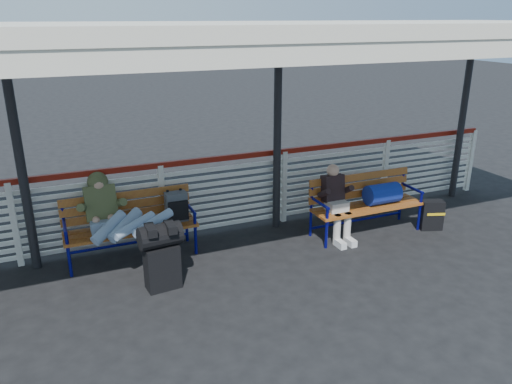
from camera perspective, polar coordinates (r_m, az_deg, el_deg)
name	(u,v)px	position (r m, az deg, el deg)	size (l,w,h in m)	color
ground	(202,303)	(6.13, -6.17, -12.50)	(60.00, 60.00, 0.00)	black
fence	(162,200)	(7.50, -10.66, -0.92)	(12.08, 0.08, 1.24)	silver
canopy	(170,34)	(6.04, -9.81, 17.39)	(12.60, 3.60, 3.16)	silver
luggage_stack	(161,254)	(6.29, -10.76, -6.96)	(0.54, 0.34, 0.86)	black
bench_left	(142,216)	(7.17, -12.91, -2.73)	(1.80, 0.56, 0.92)	#AB6E21
bench_right	(372,196)	(7.96, 13.17, -0.49)	(1.80, 0.56, 0.92)	#AB6E21
traveler_man	(122,220)	(6.76, -15.04, -3.07)	(0.94, 1.64, 0.77)	#91A8C3
companion_person	(336,202)	(7.59, 9.17, -1.12)	(0.32, 0.66, 1.15)	beige
suitcase_side	(431,215)	(8.43, 19.41, -2.49)	(0.39, 0.31, 0.48)	black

